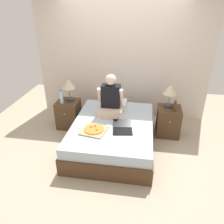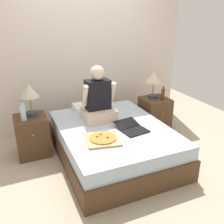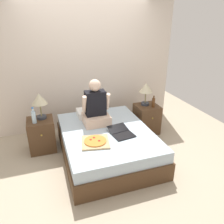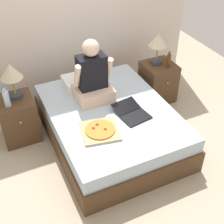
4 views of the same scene
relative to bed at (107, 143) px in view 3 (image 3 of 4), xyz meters
name	(u,v)px [view 3 (image 3 of 4)]	position (x,y,z in m)	size (l,w,h in m)	color
ground_plane	(107,155)	(0.00, 0.00, -0.23)	(5.68, 5.68, 0.00)	tan
wall_back	(87,67)	(0.00, 1.30, 1.02)	(3.68, 0.12, 2.50)	beige
bed	(107,143)	(0.00, 0.00, 0.00)	(1.44, 1.88, 0.47)	#4C331E
nightstand_left	(42,135)	(-1.02, 0.54, 0.05)	(0.44, 0.47, 0.57)	#4C331E
lamp_on_left_nightstand	(39,101)	(-0.98, 0.59, 0.67)	(0.26, 0.26, 0.45)	#333842
water_bottle	(34,117)	(-1.10, 0.45, 0.45)	(0.07, 0.07, 0.28)	silver
nightstand_right	(147,119)	(1.02, 0.54, 0.05)	(0.44, 0.47, 0.57)	#4C331E
lamp_on_right_nightstand	(146,89)	(0.99, 0.59, 0.67)	(0.26, 0.26, 0.45)	#333842
beer_bottle	(153,102)	(1.09, 0.44, 0.44)	(0.06, 0.06, 0.23)	#512D14
pillow	(91,112)	(-0.09, 0.66, 0.30)	(0.52, 0.34, 0.12)	white
person_seated	(96,108)	(-0.09, 0.32, 0.53)	(0.47, 0.40, 0.78)	beige
laptop	(122,133)	(0.19, -0.21, 0.26)	(0.37, 0.46, 0.07)	black
pizza_box	(95,142)	(-0.27, -0.32, 0.26)	(0.47, 0.47, 0.05)	tan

